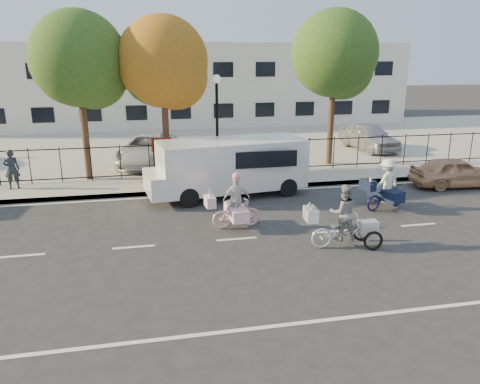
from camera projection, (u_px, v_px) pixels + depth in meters
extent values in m
plane|color=#333334|center=(237.00, 239.00, 13.96)|extent=(120.00, 120.00, 0.00)
cube|color=#A8A399|center=(212.00, 190.00, 18.68)|extent=(60.00, 0.10, 0.15)
cube|color=#A8A399|center=(209.00, 183.00, 19.66)|extent=(60.00, 2.20, 0.15)
cube|color=#A8A399|center=(188.00, 144.00, 28.02)|extent=(60.00, 15.60, 0.15)
cube|color=silver|center=(175.00, 83.00, 36.56)|extent=(34.00, 10.00, 6.00)
cylinder|color=black|center=(217.00, 131.00, 19.82)|extent=(0.12, 0.12, 4.00)
sphere|color=white|center=(216.00, 79.00, 19.20)|extent=(0.36, 0.36, 0.36)
cylinder|color=black|center=(154.00, 159.00, 19.62)|extent=(0.06, 0.06, 1.80)
cylinder|color=black|center=(171.00, 158.00, 19.75)|extent=(0.06, 0.06, 1.80)
cube|color=#59140F|center=(162.00, 145.00, 19.51)|extent=(0.85, 0.04, 0.60)
imported|color=silver|center=(342.00, 232.00, 13.28)|extent=(1.81, 0.74, 0.93)
imported|color=white|center=(343.00, 213.00, 13.12)|extent=(0.83, 0.67, 1.63)
cube|color=white|center=(311.00, 214.00, 13.00)|extent=(0.35, 0.59, 0.37)
cone|color=white|center=(310.00, 204.00, 13.05)|extent=(0.14, 0.14, 0.19)
cone|color=white|center=(313.00, 207.00, 12.81)|extent=(0.14, 0.14, 0.19)
torus|color=black|center=(373.00, 241.00, 13.09)|extent=(0.58, 0.12, 0.58)
torus|color=black|center=(362.00, 232.00, 13.77)|extent=(0.58, 0.12, 0.58)
cube|color=white|center=(368.00, 225.00, 13.34)|extent=(0.54, 0.40, 0.26)
imported|color=#EDB4C2|center=(236.00, 213.00, 14.78)|extent=(1.60, 0.57, 0.94)
imported|color=silver|center=(236.00, 199.00, 14.64)|extent=(0.89, 0.43, 1.48)
cube|color=beige|center=(210.00, 201.00, 14.42)|extent=(0.32, 0.54, 0.34)
cone|color=silver|center=(210.00, 192.00, 14.33)|extent=(0.11, 0.11, 0.30)
cube|color=beige|center=(236.00, 212.00, 14.77)|extent=(0.61, 1.26, 0.38)
sphere|color=pink|center=(236.00, 177.00, 14.43)|extent=(0.26, 0.26, 0.26)
imported|color=black|center=(385.00, 196.00, 16.57)|extent=(1.82, 1.10, 0.90)
imported|color=silver|center=(387.00, 181.00, 16.41)|extent=(1.15, 0.87, 1.58)
cube|color=black|center=(368.00, 185.00, 15.99)|extent=(0.46, 0.62, 0.36)
cone|color=gold|center=(366.00, 178.00, 16.10)|extent=(0.12, 0.24, 0.32)
cone|color=gold|center=(371.00, 181.00, 15.76)|extent=(0.12, 0.24, 0.32)
cube|color=black|center=(386.00, 194.00, 16.55)|extent=(0.93, 1.41, 0.40)
cube|color=white|center=(232.00, 164.00, 17.97)|extent=(5.78, 2.82, 1.85)
cube|color=white|center=(153.00, 181.00, 17.53)|extent=(0.79, 2.06, 0.82)
cylinder|color=black|center=(184.00, 195.00, 16.99)|extent=(0.75, 0.37, 0.72)
cylinder|color=black|center=(180.00, 182.00, 18.69)|extent=(0.75, 0.37, 0.72)
cylinder|color=black|center=(287.00, 189.00, 17.74)|extent=(0.75, 0.37, 0.72)
cylinder|color=black|center=(274.00, 177.00, 19.44)|extent=(0.75, 0.37, 0.72)
imported|color=tan|center=(455.00, 172.00, 19.26)|extent=(3.71, 1.70, 1.23)
imported|color=black|center=(12.00, 169.00, 18.37)|extent=(0.64, 0.48, 1.59)
imported|color=silver|center=(148.00, 149.00, 22.57)|extent=(3.48, 5.53, 1.42)
imported|color=#A1A3A8|center=(369.00, 136.00, 25.86)|extent=(2.19, 4.44, 1.46)
cylinder|color=#442D1D|center=(85.00, 130.00, 19.44)|extent=(0.28, 0.28, 4.47)
sphere|color=#385B1E|center=(78.00, 59.00, 18.62)|extent=(3.84, 3.84, 3.84)
sphere|color=#385B1E|center=(93.00, 75.00, 19.08)|extent=(2.81, 2.81, 2.81)
cylinder|color=#442D1D|center=(166.00, 130.00, 19.87)|extent=(0.28, 0.28, 4.37)
sphere|color=#9F6219|center=(163.00, 62.00, 19.06)|extent=(3.74, 3.74, 3.74)
sphere|color=#9F6219|center=(175.00, 77.00, 19.53)|extent=(2.74, 2.74, 2.74)
cylinder|color=#442D1D|center=(331.00, 119.00, 22.18)|extent=(0.28, 0.28, 4.64)
sphere|color=#385B1E|center=(335.00, 53.00, 21.32)|extent=(3.98, 3.98, 3.98)
sphere|color=#385B1E|center=(342.00, 68.00, 21.79)|extent=(2.92, 2.92, 2.92)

